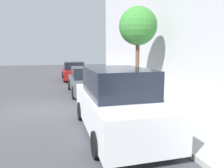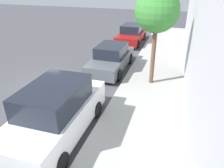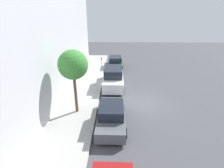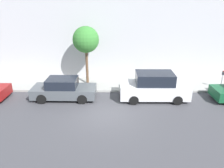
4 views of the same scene
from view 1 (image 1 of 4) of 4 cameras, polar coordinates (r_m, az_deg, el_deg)
name	(u,v)px [view 1 (image 1 of 4)]	position (r m, az deg, el deg)	size (l,w,h in m)	color
ground_plane	(43,109)	(9.90, -17.50, -6.34)	(60.00, 60.00, 0.00)	#424247
sidewalk	(152,101)	(10.90, 10.33, -4.29)	(3.17, 32.00, 0.15)	#9E9E99
parked_suv_second	(117,102)	(6.70, 1.37, -4.84)	(2.08, 4.81, 1.98)	silver
parked_sedan_third	(86,81)	(12.95, -6.74, 0.78)	(1.92, 4.52, 1.54)	#4C5156
parked_sedan_fourth	(74,71)	(19.19, -9.95, 3.30)	(1.92, 4.53, 1.54)	maroon
street_tree	(138,27)	(12.23, 6.80, 14.66)	(2.06, 2.06, 4.69)	brown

